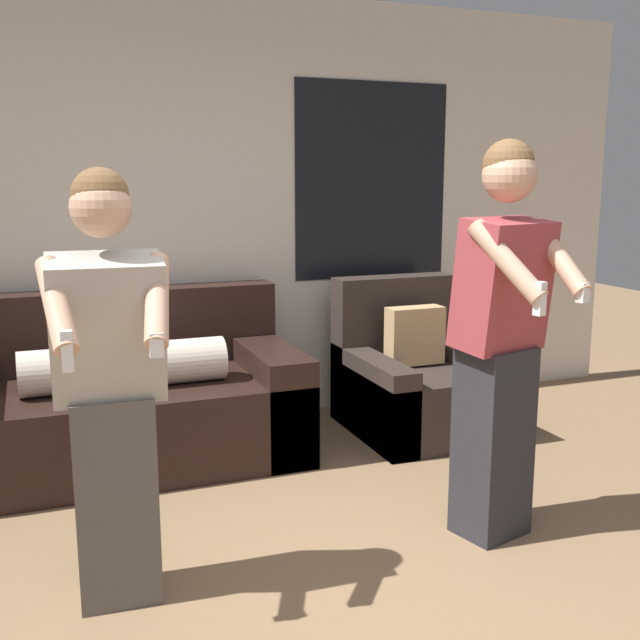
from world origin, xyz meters
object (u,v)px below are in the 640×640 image
armchair (415,382)px  person_right (500,338)px  person_left (110,391)px  couch (124,404)px

armchair → person_right: (-0.36, -1.40, 0.60)m
armchair → person_left: 2.44m
couch → armchair: 1.78m
person_left → person_right: size_ratio=0.93×
couch → person_left: size_ratio=1.21×
person_left → person_right: person_right is taller
person_left → couch: bearing=82.4°
armchair → person_right: size_ratio=0.54×
couch → person_left: 1.55m
armchair → person_left: size_ratio=0.58×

